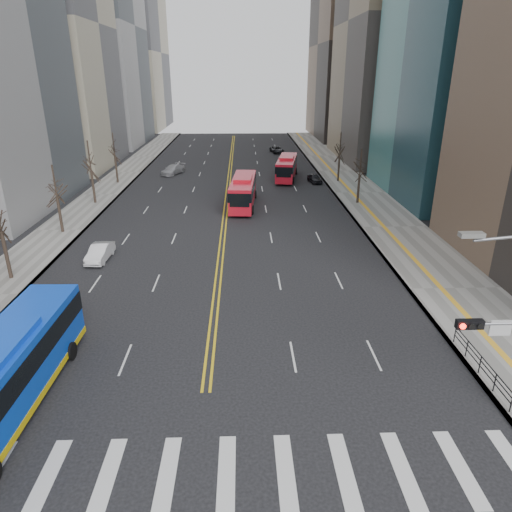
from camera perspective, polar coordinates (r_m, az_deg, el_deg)
ground at (r=20.27m, az=-7.40°, el=-25.46°), size 220.00×220.00×0.00m
sidewalk_right at (r=62.45m, az=12.81°, el=7.70°), size 7.00×130.00×0.15m
sidewalk_left at (r=63.23m, az=-18.84°, el=7.24°), size 5.00×130.00×0.15m
crosswalk at (r=20.26m, az=-7.40°, el=-25.45°), size 26.70×4.00×0.01m
centerline at (r=70.26m, az=-3.38°, el=9.70°), size 0.55×100.00×0.01m
office_towers at (r=82.67m, az=-3.44°, el=28.20°), size 83.00×134.00×58.00m
pedestrian_railing at (r=27.13m, az=26.26°, el=-11.78°), size 0.06×6.06×1.02m
street_trees at (r=50.06m, az=-12.43°, el=9.93°), size 35.20×47.20×7.60m
blue_bus at (r=24.48m, az=-29.09°, el=-12.93°), size 3.22×13.17×3.79m
red_bus_near at (r=54.69m, az=-1.61°, el=8.29°), size 3.44×11.29×3.53m
red_bus_far at (r=69.47m, az=3.87°, el=11.13°), size 4.26×10.92×3.39m
car_white at (r=40.89m, az=-18.93°, el=0.41°), size 1.62×4.18×1.36m
car_dark_mid at (r=67.58m, az=7.35°, el=9.60°), size 2.02×3.85×1.25m
car_silver at (r=74.01m, az=-10.33°, el=10.58°), size 3.85×5.42×1.46m
car_dark_far at (r=93.24m, az=2.63°, el=13.15°), size 2.87×4.92×1.29m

